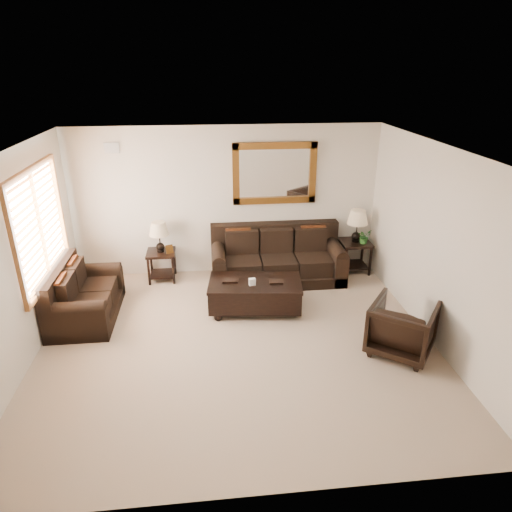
{
  "coord_description": "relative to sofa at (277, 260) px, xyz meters",
  "views": [
    {
      "loc": [
        -0.34,
        -5.47,
        3.68
      ],
      "look_at": [
        0.33,
        0.6,
        1.07
      ],
      "focal_mm": 32.0,
      "sensor_mm": 36.0,
      "label": 1
    }
  ],
  "objects": [
    {
      "name": "room",
      "position": [
        -0.87,
        -2.04,
        1.0
      ],
      "size": [
        5.51,
        5.01,
        2.71
      ],
      "color": "tan",
      "rests_on": "ground"
    },
    {
      "name": "window",
      "position": [
        -3.57,
        -1.14,
        1.2
      ],
      "size": [
        0.07,
        1.96,
        1.66
      ],
      "color": "white",
      "rests_on": "room"
    },
    {
      "name": "mirror",
      "position": [
        -0.0,
        0.43,
        1.5
      ],
      "size": [
        1.5,
        0.06,
        1.1
      ],
      "color": "#502710",
      "rests_on": "room"
    },
    {
      "name": "air_vent",
      "position": [
        -2.77,
        0.44,
        2.0
      ],
      "size": [
        0.25,
        0.02,
        0.18
      ],
      "primitive_type": "cube",
      "color": "#999999",
      "rests_on": "room"
    },
    {
      "name": "sofa",
      "position": [
        0.0,
        0.0,
        0.0
      ],
      "size": [
        2.35,
        1.02,
        0.96
      ],
      "color": "black",
      "rests_on": "room"
    },
    {
      "name": "loveseat",
      "position": [
        -3.2,
        -1.06,
        -0.03
      ],
      "size": [
        0.91,
        1.53,
        0.86
      ],
      "rotation": [
        0.0,
        0.0,
        1.57
      ],
      "color": "black",
      "rests_on": "room"
    },
    {
      "name": "end_table_left",
      "position": [
        -2.08,
        0.17,
        0.37
      ],
      "size": [
        0.5,
        0.5,
        1.1
      ],
      "color": "black",
      "rests_on": "room"
    },
    {
      "name": "end_table_right",
      "position": [
        1.5,
        0.15,
        0.44
      ],
      "size": [
        0.55,
        0.55,
        1.21
      ],
      "color": "black",
      "rests_on": "room"
    },
    {
      "name": "coffee_table",
      "position": [
        -0.52,
        -1.11,
        -0.04
      ],
      "size": [
        1.53,
        0.94,
        0.62
      ],
      "rotation": [
        0.0,
        0.0,
        -0.11
      ],
      "color": "black",
      "rests_on": "room"
    },
    {
      "name": "armchair",
      "position": [
        1.33,
        -2.48,
        0.06
      ],
      "size": [
        1.08,
        1.07,
        0.82
      ],
      "primitive_type": "imported",
      "rotation": [
        0.0,
        0.0,
        2.49
      ],
      "color": "black",
      "rests_on": "floor"
    },
    {
      "name": "potted_plant",
      "position": [
        1.62,
        0.05,
        0.35
      ],
      "size": [
        0.33,
        0.34,
        0.21
      ],
      "primitive_type": "imported",
      "rotation": [
        0.0,
        0.0,
        0.42
      ],
      "color": "#21541C",
      "rests_on": "end_table_right"
    }
  ]
}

